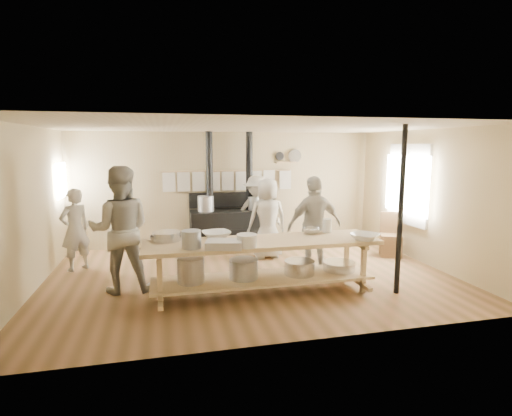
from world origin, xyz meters
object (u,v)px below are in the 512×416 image
(cook_left, at_px, (120,230))
(cook_far_left, at_px, (75,230))
(prep_table, at_px, (262,261))
(cook_center, at_px, (267,219))
(roasting_pan, at_px, (224,244))
(cook_by_window, at_px, (257,212))
(cook_right, at_px, (315,226))
(chair, at_px, (391,243))
(stove, at_px, (230,224))

(cook_left, bearing_deg, cook_far_left, -54.53)
(prep_table, xyz_separation_m, cook_center, (0.60, 1.95, 0.30))
(cook_left, xyz_separation_m, roasting_pan, (1.48, -0.96, -0.09))
(cook_far_left, distance_m, cook_by_window, 3.75)
(roasting_pan, bearing_deg, cook_right, 30.94)
(cook_right, relative_size, chair, 1.95)
(stove, height_order, prep_table, stove)
(stove, distance_m, cook_left, 3.23)
(cook_right, xyz_separation_m, roasting_pan, (-1.78, -1.07, 0.02))
(roasting_pan, bearing_deg, prep_table, 27.38)
(stove, xyz_separation_m, chair, (3.16, -1.49, -0.25))
(cook_by_window, height_order, roasting_pan, cook_by_window)
(stove, xyz_separation_m, cook_far_left, (-3.06, -1.06, 0.24))
(cook_center, bearing_deg, cook_right, 110.32)
(prep_table, distance_m, cook_right, 1.40)
(cook_far_left, xyz_separation_m, cook_right, (4.19, -1.22, 0.12))
(prep_table, bearing_deg, cook_center, 72.99)
(chair, bearing_deg, cook_far_left, -159.17)
(cook_left, xyz_separation_m, cook_center, (2.72, 1.32, -0.17))
(stove, distance_m, cook_far_left, 3.24)
(cook_right, height_order, roasting_pan, cook_right)
(cook_far_left, bearing_deg, cook_left, 85.71)
(cook_far_left, bearing_deg, chair, 136.75)
(stove, bearing_deg, cook_left, -131.63)
(cook_far_left, relative_size, cook_center, 0.93)
(stove, bearing_deg, cook_by_window, -15.97)
(cook_center, height_order, cook_right, cook_right)
(cook_center, distance_m, chair, 2.66)
(roasting_pan, bearing_deg, cook_far_left, 136.56)
(prep_table, distance_m, cook_by_window, 2.92)
(chair, bearing_deg, stove, 179.59)
(cook_left, height_order, cook_center, cook_left)
(stove, relative_size, prep_table, 0.72)
(stove, xyz_separation_m, prep_table, (-0.00, -3.02, -0.00))
(prep_table, relative_size, cook_left, 1.81)
(cook_right, bearing_deg, cook_by_window, -82.05)
(cook_far_left, bearing_deg, cook_by_window, 154.45)
(cook_center, xyz_separation_m, cook_right, (0.54, -1.21, 0.06))
(cook_center, relative_size, cook_by_window, 1.01)
(cook_far_left, height_order, cook_right, cook_right)
(stove, xyz_separation_m, cook_left, (-2.12, -2.39, 0.47))
(prep_table, bearing_deg, chair, 25.79)
(cook_right, bearing_deg, cook_far_left, -22.94)
(stove, bearing_deg, prep_table, -90.04)
(cook_by_window, bearing_deg, cook_center, -72.76)
(cook_center, height_order, cook_by_window, cook_center)
(chair, bearing_deg, cook_by_window, 177.66)
(cook_left, relative_size, chair, 2.19)
(cook_by_window, relative_size, chair, 1.80)
(cook_right, relative_size, cook_by_window, 1.08)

